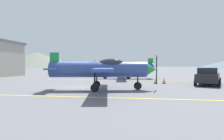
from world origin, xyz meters
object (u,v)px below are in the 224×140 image
Objects in this scene: traffic_cone_side at (164,81)px; airplane_mid at (124,67)px; airplane_far at (83,67)px; traffic_cone_front at (156,81)px; car_sedan at (208,76)px; airplane_near at (103,69)px.

airplane_mid is at bearing 126.27° from traffic_cone_side.
traffic_cone_front is at bearing -51.22° from airplane_far.
airplane_mid reaches higher than car_sedan.
car_sedan is (9.10, 4.69, -0.73)m from airplane_near.
traffic_cone_side is (4.51, -6.15, -1.29)m from airplane_mid.
traffic_cone_front is (12.03, -14.97, -1.29)m from airplane_far.
traffic_cone_side is (12.90, -14.56, -1.29)m from airplane_far.
airplane_far is at bearing 110.84° from airplane_near.
traffic_cone_side is at bearing 166.82° from car_sedan.
airplane_near is at bearing -69.16° from airplane_far.
airplane_mid is (0.71, 11.74, 0.00)m from airplane_near.
car_sedan is at bearing -40.10° from airplane_mid.
airplane_near is 1.00× the size of airplane_far.
traffic_cone_front is 0.96m from traffic_cone_side.
airplane_mid is 7.74m from traffic_cone_side.
airplane_near is at bearing -152.74° from car_sedan.
airplane_mid is at bearing 119.04° from traffic_cone_front.
airplane_mid is at bearing 139.90° from car_sedan.
car_sedan reaches higher than traffic_cone_side.
airplane_mid is 7.62m from traffic_cone_front.
traffic_cone_side is (0.87, 0.41, 0.00)m from traffic_cone_front.
airplane_mid is 15.88× the size of traffic_cone_front.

